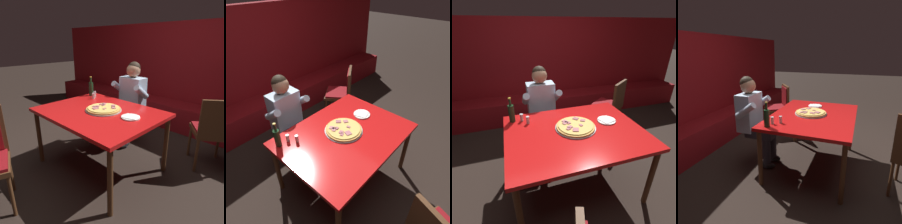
% 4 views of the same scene
% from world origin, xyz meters
% --- Properties ---
extents(ground_plane, '(24.00, 24.00, 0.00)m').
position_xyz_m(ground_plane, '(0.00, 0.00, 0.00)').
color(ground_plane, black).
extents(booth_wall_panel, '(6.80, 0.16, 1.90)m').
position_xyz_m(booth_wall_panel, '(0.00, 2.18, 0.95)').
color(booth_wall_panel, maroon).
rests_on(booth_wall_panel, ground_plane).
extents(booth_bench, '(6.46, 0.48, 0.46)m').
position_xyz_m(booth_bench, '(0.00, 1.86, 0.23)').
color(booth_bench, maroon).
rests_on(booth_bench, ground_plane).
extents(main_dining_table, '(1.43, 1.09, 0.77)m').
position_xyz_m(main_dining_table, '(0.00, 0.00, 0.70)').
color(main_dining_table, '#4C2D19').
rests_on(main_dining_table, ground_plane).
extents(pizza, '(0.44, 0.44, 0.05)m').
position_xyz_m(pizza, '(0.02, 0.05, 0.79)').
color(pizza, '#9E9EA3').
rests_on(pizza, main_dining_table).
extents(plate_white_paper, '(0.21, 0.21, 0.02)m').
position_xyz_m(plate_white_paper, '(0.42, 0.08, 0.78)').
color(plate_white_paper, white).
rests_on(plate_white_paper, main_dining_table).
extents(beer_bottle, '(0.07, 0.07, 0.29)m').
position_xyz_m(beer_bottle, '(-0.61, 0.40, 0.88)').
color(beer_bottle, '#19381E').
rests_on(beer_bottle, main_dining_table).
extents(shaker_oregano, '(0.04, 0.04, 0.09)m').
position_xyz_m(shaker_oregano, '(-0.51, 0.38, 0.81)').
color(shaker_oregano, silver).
rests_on(shaker_oregano, main_dining_table).
extents(shaker_black_pepper, '(0.04, 0.04, 0.09)m').
position_xyz_m(shaker_black_pepper, '(-0.45, 0.30, 0.81)').
color(shaker_black_pepper, silver).
rests_on(shaker_black_pepper, main_dining_table).
extents(diner_seated_blue_shirt, '(0.53, 0.53, 1.27)m').
position_xyz_m(diner_seated_blue_shirt, '(-0.19, 0.80, 0.71)').
color(diner_seated_blue_shirt, black).
rests_on(diner_seated_blue_shirt, ground_plane).
extents(dining_chair_by_booth, '(0.61, 0.61, 0.95)m').
position_xyz_m(dining_chair_by_booth, '(1.04, 0.94, 0.56)').
color(dining_chair_by_booth, '#4C2D19').
rests_on(dining_chair_by_booth, ground_plane).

